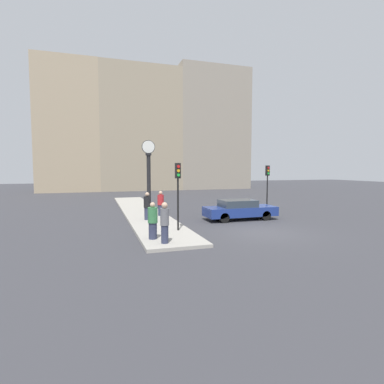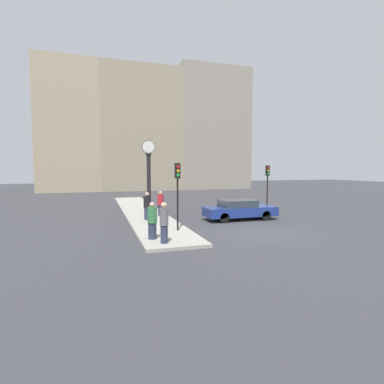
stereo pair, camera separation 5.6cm
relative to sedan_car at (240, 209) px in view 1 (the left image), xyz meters
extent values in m
plane|color=#38383D|center=(-0.60, -3.86, -0.66)|extent=(120.00, 120.00, 0.00)
cube|color=#A39E93|center=(-5.51, 4.91, -0.58)|extent=(2.75, 21.54, 0.15)
cube|color=tan|center=(-12.33, 28.99, 8.53)|extent=(8.43, 5.00, 18.38)
cube|color=gray|center=(-2.14, 28.99, 8.52)|extent=(11.96, 5.00, 18.35)
cube|color=gray|center=(9.60, 28.99, 9.03)|extent=(11.51, 5.00, 19.37)
cube|color=navy|center=(0.04, 0.00, -0.11)|extent=(4.59, 1.70, 0.58)
cube|color=#2D3842|center=(-0.14, 0.00, 0.40)|extent=(2.20, 1.53, 0.44)
cylinder|color=black|center=(1.47, 0.74, -0.35)|extent=(0.61, 0.22, 0.61)
cylinder|color=black|center=(1.47, -0.74, -0.35)|extent=(0.61, 0.22, 0.61)
cylinder|color=black|center=(-1.38, 0.74, -0.35)|extent=(0.61, 0.22, 0.61)
cylinder|color=black|center=(-1.38, -0.74, -0.35)|extent=(0.61, 0.22, 0.61)
cylinder|color=black|center=(-4.78, -2.69, 0.81)|extent=(0.09, 0.09, 2.62)
cube|color=black|center=(-4.78, -2.69, 2.50)|extent=(0.26, 0.20, 0.76)
cylinder|color=red|center=(-4.78, -2.81, 2.71)|extent=(0.15, 0.04, 0.15)
cylinder|color=orange|center=(-4.78, -2.81, 2.50)|extent=(0.15, 0.04, 0.15)
cylinder|color=green|center=(-4.78, -2.81, 2.29)|extent=(0.15, 0.04, 0.15)
cylinder|color=black|center=(3.55, 2.52, 0.71)|extent=(0.09, 0.09, 2.73)
cube|color=black|center=(3.55, 2.52, 2.46)|extent=(0.26, 0.20, 0.76)
cylinder|color=red|center=(3.55, 2.40, 2.67)|extent=(0.15, 0.04, 0.15)
cylinder|color=orange|center=(3.55, 2.40, 2.46)|extent=(0.15, 0.04, 0.15)
cylinder|color=green|center=(3.55, 2.40, 2.25)|extent=(0.15, 0.04, 0.15)
cylinder|color=black|center=(-4.90, 5.37, 1.54)|extent=(0.29, 0.29, 4.10)
cube|color=black|center=(-4.90, 5.37, 3.68)|extent=(0.38, 0.38, 0.18)
cylinder|color=black|center=(-4.90, 5.37, 4.23)|extent=(1.00, 0.04, 1.00)
cylinder|color=white|center=(-4.90, 5.37, 4.23)|extent=(0.92, 0.06, 0.92)
cylinder|color=#2D334C|center=(-4.64, 2.27, -0.15)|extent=(0.35, 0.35, 0.71)
cylinder|color=red|center=(-4.64, 2.27, 0.54)|extent=(0.42, 0.42, 0.67)
sphere|color=tan|center=(-4.64, 2.27, 1.00)|extent=(0.25, 0.25, 0.25)
cylinder|color=#2D334C|center=(-5.75, 0.93, -0.14)|extent=(0.37, 0.37, 0.74)
cylinder|color=black|center=(-5.75, 0.93, 0.58)|extent=(0.44, 0.44, 0.69)
sphere|color=tan|center=(-5.75, 0.93, 1.05)|extent=(0.25, 0.25, 0.25)
cylinder|color=#2D334C|center=(-6.33, -4.16, -0.14)|extent=(0.37, 0.37, 0.73)
cylinder|color=#387A47|center=(-6.33, -4.16, 0.56)|extent=(0.43, 0.43, 0.68)
sphere|color=tan|center=(-6.33, -4.16, 1.01)|extent=(0.23, 0.23, 0.23)
cylinder|color=#2D334C|center=(-6.00, -5.07, -0.13)|extent=(0.31, 0.31, 0.76)
cylinder|color=slate|center=(-6.00, -5.07, 0.61)|extent=(0.36, 0.36, 0.71)
sphere|color=tan|center=(-6.00, -5.07, 1.09)|extent=(0.25, 0.25, 0.25)
camera|label=1|loc=(-8.64, -17.11, 2.59)|focal=28.00mm
camera|label=2|loc=(-8.59, -17.13, 2.59)|focal=28.00mm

